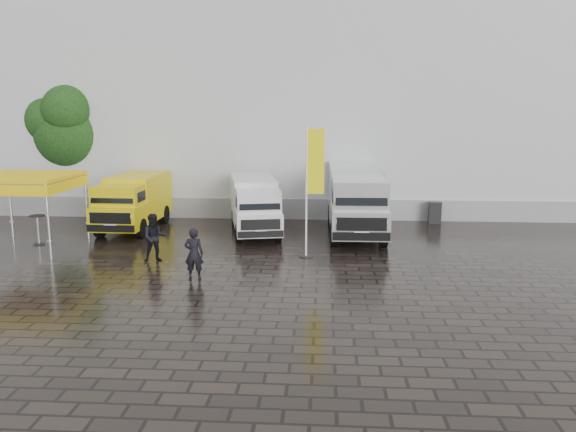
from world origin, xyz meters
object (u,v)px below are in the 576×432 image
object	(u,v)px
van_white	(255,206)
canopy_tent	(24,179)
flagpole	(312,184)
person_tent	(155,238)
cocktail_table	(38,230)
van_yellow	(134,203)
van_silver	(356,202)
wheelie_bin	(435,213)
person_front	(194,254)

from	to	relation	value
van_white	canopy_tent	bearing A→B (deg)	-170.91
flagpole	person_tent	world-z (taller)	flagpole
cocktail_table	person_tent	world-z (taller)	person_tent
van_white	cocktail_table	size ratio (longest dim) A/B	4.59
van_yellow	person_tent	size ratio (longest dim) A/B	3.03
van_white	cocktail_table	xyz separation A→B (m)	(-8.30, -2.70, -0.58)
van_yellow	cocktail_table	bearing A→B (deg)	-131.56
van_white	van_silver	distance (m)	4.34
flagpole	person_tent	xyz separation A→B (m)	(-5.48, -0.98, -1.82)
van_white	wheelie_bin	xyz separation A→B (m)	(8.22, 2.73, -0.67)
canopy_tent	person_front	world-z (taller)	canopy_tent
person_tent	van_silver	bearing A→B (deg)	14.30
van_white	person_front	bearing A→B (deg)	-110.74
flagpole	cocktail_table	xyz separation A→B (m)	(-10.84, 1.16, -2.09)
wheelie_bin	person_tent	world-z (taller)	person_tent
van_silver	canopy_tent	size ratio (longest dim) A/B	1.89
flagpole	person_tent	size ratio (longest dim) A/B	2.82
flagpole	cocktail_table	bearing A→B (deg)	173.88
flagpole	van_silver	bearing A→B (deg)	65.12
canopy_tent	flagpole	world-z (taller)	flagpole
van_silver	cocktail_table	world-z (taller)	van_silver
van_white	person_tent	distance (m)	5.67
van_silver	flagpole	size ratio (longest dim) A/B	1.36
van_white	van_silver	xyz separation A→B (m)	(4.33, 0.01, 0.25)
van_white	wheelie_bin	world-z (taller)	van_white
person_front	person_tent	world-z (taller)	person_tent
van_yellow	van_white	size ratio (longest dim) A/B	0.96
wheelie_bin	person_front	world-z (taller)	person_front
van_yellow	wheelie_bin	distance (m)	13.90
van_yellow	person_tent	bearing A→B (deg)	-62.67
canopy_tent	person_front	distance (m)	8.39
wheelie_bin	flagpole	bearing A→B (deg)	-124.60
van_silver	wheelie_bin	xyz separation A→B (m)	(3.89, 2.72, -0.92)
canopy_tent	person_front	size ratio (longest dim) A/B	2.09
van_silver	person_tent	bearing A→B (deg)	-147.31
canopy_tent	person_tent	world-z (taller)	canopy_tent
canopy_tent	van_silver	bearing A→B (deg)	14.24
van_yellow	wheelie_bin	xyz separation A→B (m)	(13.68, 2.38, -0.69)
van_white	flagpole	distance (m)	4.86
person_front	person_tent	bearing A→B (deg)	-48.71
van_silver	person_front	size ratio (longest dim) A/B	3.96
van_white	person_front	distance (m)	6.96
cocktail_table	person_front	bearing A→B (deg)	-29.97
van_silver	flagpole	xyz separation A→B (m)	(-1.79, -3.87, 1.26)
wheelie_bin	person_tent	size ratio (longest dim) A/B	0.59
canopy_tent	person_front	xyz separation A→B (m)	(7.33, -3.64, -1.84)
van_yellow	van_white	world-z (taller)	van_yellow
cocktail_table	person_tent	distance (m)	5.78
canopy_tent	cocktail_table	size ratio (longest dim) A/B	2.93
van_silver	flagpole	distance (m)	4.44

